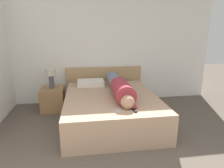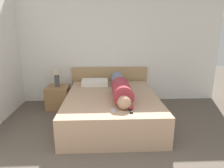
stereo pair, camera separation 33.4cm
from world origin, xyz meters
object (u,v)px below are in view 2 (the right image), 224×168
(person_lying, at_px, (120,87))
(cell_phone, at_px, (113,111))
(tv_remote, at_px, (131,111))
(nightstand, at_px, (58,97))
(bed, at_px, (112,108))
(pillow_near_headboard, at_px, (95,82))
(table_lamp, at_px, (56,74))

(person_lying, distance_m, cell_phone, 0.76)
(tv_remote, height_order, cell_phone, tv_remote)
(nightstand, bearing_deg, cell_phone, -52.12)
(bed, xyz_separation_m, tv_remote, (0.24, -0.75, 0.26))
(pillow_near_headboard, height_order, cell_phone, pillow_near_headboard)
(table_lamp, xyz_separation_m, tv_remote, (1.36, -1.46, -0.23))
(bed, relative_size, person_lying, 1.19)
(table_lamp, relative_size, pillow_near_headboard, 0.75)
(tv_remote, bearing_deg, cell_phone, 172.09)
(table_lamp, bearing_deg, tv_remote, -47.05)
(bed, relative_size, pillow_near_headboard, 3.70)
(pillow_near_headboard, xyz_separation_m, tv_remote, (0.57, -1.46, -0.04))
(nightstand, height_order, tv_remote, tv_remote)
(bed, bearing_deg, pillow_near_headboard, 114.44)
(nightstand, relative_size, person_lying, 0.29)
(bed, xyz_separation_m, nightstand, (-1.11, 0.71, -0.01))
(table_lamp, relative_size, tv_remote, 2.69)
(table_lamp, bearing_deg, bed, -32.58)
(person_lying, xyz_separation_m, pillow_near_headboard, (-0.48, 0.70, -0.08))
(bed, distance_m, tv_remote, 0.83)
(bed, xyz_separation_m, table_lamp, (-1.11, 0.71, 0.49))
(bed, relative_size, cell_phone, 15.37)
(bed, height_order, pillow_near_headboard, pillow_near_headboard)
(tv_remote, bearing_deg, table_lamp, 132.95)
(bed, relative_size, tv_remote, 13.32)
(cell_phone, bearing_deg, person_lying, 77.25)
(pillow_near_headboard, bearing_deg, person_lying, -55.45)
(cell_phone, bearing_deg, pillow_near_headboard, 102.56)
(nightstand, height_order, cell_phone, cell_phone)
(nightstand, bearing_deg, pillow_near_headboard, 0.16)
(person_lying, distance_m, tv_remote, 0.78)
(person_lying, height_order, cell_phone, person_lying)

